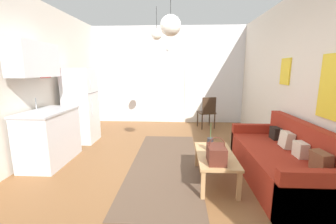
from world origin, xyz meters
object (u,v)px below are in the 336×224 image
object	(u,v)px
coffee_table	(215,157)
accent_chair	(207,111)
bamboo_vase	(210,144)
refrigerator	(81,106)
handbag	(216,154)
couch	(283,163)
pendant_lamp_near	(171,26)
pendant_lamp_far	(157,34)

from	to	relation	value
coffee_table	accent_chair	distance (m)	2.92
bamboo_vase	refrigerator	distance (m)	3.03
bamboo_vase	accent_chair	bearing A→B (deg)	83.68
handbag	refrigerator	bearing A→B (deg)	143.54
bamboo_vase	couch	bearing A→B (deg)	-5.41
coffee_table	couch	bearing A→B (deg)	1.79
couch	accent_chair	distance (m)	2.97
pendant_lamp_near	pendant_lamp_far	world-z (taller)	same
couch	refrigerator	distance (m)	4.00
accent_chair	coffee_table	bearing A→B (deg)	69.06
bamboo_vase	refrigerator	bearing A→B (deg)	149.53
pendant_lamp_far	refrigerator	bearing A→B (deg)	-178.14
pendant_lamp_near	handbag	bearing A→B (deg)	-44.11
handbag	coffee_table	bearing A→B (deg)	82.17
coffee_table	bamboo_vase	xyz separation A→B (m)	(-0.06, 0.13, 0.15)
couch	handbag	size ratio (longest dim) A/B	5.74
couch	accent_chair	xyz separation A→B (m)	(-0.71, 2.87, 0.20)
handbag	accent_chair	xyz separation A→B (m)	(0.29, 3.18, -0.04)
couch	bamboo_vase	size ratio (longest dim) A/B	4.69
refrigerator	accent_chair	size ratio (longest dim) A/B	1.86
coffee_table	handbag	world-z (taller)	handbag
handbag	pendant_lamp_far	world-z (taller)	pendant_lamp_far
coffee_table	handbag	xyz separation A→B (m)	(-0.04, -0.28, 0.16)
refrigerator	pendant_lamp_far	world-z (taller)	pendant_lamp_far
bamboo_vase	handbag	size ratio (longest dim) A/B	1.22
couch	pendant_lamp_near	size ratio (longest dim) A/B	2.48
coffee_table	refrigerator	distance (m)	3.16
couch	coffee_table	bearing A→B (deg)	-178.21
pendant_lamp_near	refrigerator	bearing A→B (deg)	146.23
couch	bamboo_vase	world-z (taller)	couch
couch	coffee_table	xyz separation A→B (m)	(-0.96, -0.03, 0.07)
couch	accent_chair	world-z (taller)	accent_chair
bamboo_vase	pendant_lamp_far	distance (m)	2.56
bamboo_vase	accent_chair	world-z (taller)	accent_chair
pendant_lamp_far	couch	bearing A→B (deg)	-40.79
handbag	pendant_lamp_near	world-z (taller)	pendant_lamp_near
refrigerator	pendant_lamp_near	size ratio (longest dim) A/B	2.06
bamboo_vase	accent_chair	size ratio (longest dim) A/B	0.48
refrigerator	bamboo_vase	bearing A→B (deg)	-30.47
couch	pendant_lamp_far	bearing A→B (deg)	139.21
couch	handbag	bearing A→B (deg)	-162.66
couch	accent_chair	bearing A→B (deg)	103.84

